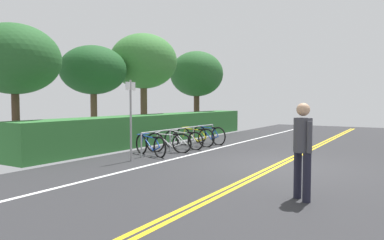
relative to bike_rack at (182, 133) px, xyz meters
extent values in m
cube|color=#2B2B2D|center=(-1.40, -4.04, -0.61)|extent=(33.10, 10.56, 0.05)
cube|color=gold|center=(-1.40, -4.12, -0.58)|extent=(29.79, 0.10, 0.00)
cube|color=gold|center=(-1.40, -3.96, -0.58)|extent=(29.79, 0.10, 0.00)
cube|color=white|center=(-1.40, -1.03, -0.58)|extent=(29.79, 0.12, 0.00)
cylinder|color=#9EA0A5|center=(-2.34, 0.00, -0.21)|extent=(0.05, 0.05, 0.76)
cylinder|color=#9EA0A5|center=(-0.78, 0.00, -0.21)|extent=(0.05, 0.05, 0.76)
cylinder|color=#9EA0A5|center=(0.78, 0.00, -0.21)|extent=(0.05, 0.05, 0.76)
cylinder|color=#9EA0A5|center=(2.34, 0.00, -0.21)|extent=(0.05, 0.05, 0.76)
cylinder|color=#9EA0A5|center=(0.00, 0.00, 0.17)|extent=(4.68, 0.04, 0.04)
torus|color=black|center=(-1.68, 0.54, -0.27)|extent=(0.28, 0.66, 0.68)
torus|color=black|center=(-2.04, -0.48, -0.27)|extent=(0.28, 0.66, 0.68)
cylinder|color=#1947B7|center=(-1.82, 0.15, -0.20)|extent=(0.24, 0.59, 0.46)
cylinder|color=#1947B7|center=(-1.84, 0.09, 0.01)|extent=(0.28, 0.71, 0.07)
cylinder|color=#1947B7|center=(-1.94, -0.19, -0.21)|extent=(0.09, 0.18, 0.42)
cylinder|color=#1947B7|center=(-1.98, -0.31, -0.34)|extent=(0.16, 0.38, 0.17)
cylinder|color=#1947B7|center=(-2.00, -0.37, -0.14)|extent=(0.12, 0.26, 0.29)
cylinder|color=#1947B7|center=(-1.70, 0.49, -0.13)|extent=(0.08, 0.15, 0.31)
cube|color=black|center=(-1.96, -0.26, 0.02)|extent=(0.14, 0.22, 0.05)
cylinder|color=#1947B7|center=(-1.72, 0.44, 0.07)|extent=(0.44, 0.18, 0.03)
torus|color=black|center=(-1.12, 0.39, -0.26)|extent=(0.24, 0.68, 0.69)
torus|color=black|center=(-0.87, -0.54, -0.26)|extent=(0.24, 0.68, 0.69)
cylinder|color=white|center=(-1.03, 0.04, -0.18)|extent=(0.18, 0.54, 0.47)
cylinder|color=white|center=(-1.01, -0.02, 0.02)|extent=(0.21, 0.65, 0.07)
cylinder|color=white|center=(-0.94, -0.28, -0.20)|extent=(0.08, 0.16, 0.43)
cylinder|color=white|center=(-0.91, -0.38, -0.34)|extent=(0.13, 0.35, 0.18)
cylinder|color=white|center=(-0.89, -0.44, -0.13)|extent=(0.10, 0.24, 0.29)
cylinder|color=white|center=(-1.11, 0.34, -0.11)|extent=(0.07, 0.14, 0.31)
cube|color=black|center=(-0.92, -0.34, 0.04)|extent=(0.13, 0.21, 0.05)
cylinder|color=white|center=(-1.10, 0.30, 0.09)|extent=(0.45, 0.15, 0.03)
torus|color=black|center=(0.05, 0.51, -0.27)|extent=(0.09, 0.69, 0.68)
torus|color=black|center=(-0.01, -0.56, -0.27)|extent=(0.09, 0.69, 0.68)
cylinder|color=white|center=(0.03, 0.11, -0.19)|extent=(0.07, 0.61, 0.47)
cylinder|color=white|center=(0.02, 0.04, 0.01)|extent=(0.07, 0.73, 0.07)
cylinder|color=white|center=(0.01, -0.26, -0.21)|extent=(0.04, 0.18, 0.42)
cylinder|color=white|center=(0.00, -0.38, -0.34)|extent=(0.06, 0.39, 0.18)
cylinder|color=white|center=(0.00, -0.45, -0.14)|extent=(0.05, 0.27, 0.29)
cylinder|color=white|center=(0.04, 0.46, -0.12)|extent=(0.04, 0.14, 0.31)
cube|color=black|center=(0.00, -0.33, 0.03)|extent=(0.09, 0.20, 0.05)
cylinder|color=white|center=(0.04, 0.40, 0.08)|extent=(0.46, 0.05, 0.03)
torus|color=black|center=(0.93, 0.57, -0.24)|extent=(0.09, 0.74, 0.74)
torus|color=black|center=(0.88, -0.51, -0.24)|extent=(0.09, 0.74, 0.74)
cylinder|color=yellow|center=(0.91, 0.16, -0.16)|extent=(0.06, 0.62, 0.51)
cylinder|color=yellow|center=(0.91, 0.09, 0.06)|extent=(0.07, 0.74, 0.07)
cylinder|color=yellow|center=(0.89, -0.20, -0.17)|extent=(0.04, 0.18, 0.45)
cylinder|color=yellow|center=(0.89, -0.32, -0.32)|extent=(0.05, 0.39, 0.19)
cylinder|color=yellow|center=(0.88, -0.39, -0.10)|extent=(0.05, 0.27, 0.31)
cylinder|color=yellow|center=(0.93, 0.51, -0.08)|extent=(0.04, 0.14, 0.34)
cube|color=black|center=(0.89, -0.27, 0.08)|extent=(0.09, 0.20, 0.05)
cylinder|color=yellow|center=(0.92, 0.46, 0.13)|extent=(0.46, 0.05, 0.03)
torus|color=black|center=(1.94, 0.39, -0.24)|extent=(0.24, 0.74, 0.75)
torus|color=black|center=(1.68, -0.62, -0.24)|extent=(0.24, 0.74, 0.75)
cylinder|color=#1947B7|center=(1.84, 0.01, -0.15)|extent=(0.18, 0.58, 0.51)
cylinder|color=#1947B7|center=(1.82, -0.05, 0.08)|extent=(0.21, 0.69, 0.07)
cylinder|color=#1947B7|center=(1.75, -0.33, -0.17)|extent=(0.08, 0.17, 0.46)
cylinder|color=#1947B7|center=(1.73, -0.44, -0.31)|extent=(0.13, 0.37, 0.19)
cylinder|color=#1947B7|center=(1.71, -0.50, -0.09)|extent=(0.10, 0.26, 0.32)
cylinder|color=#1947B7|center=(1.92, 0.34, -0.07)|extent=(0.07, 0.14, 0.34)
cube|color=black|center=(1.74, -0.39, 0.09)|extent=(0.13, 0.21, 0.05)
cylinder|color=#1947B7|center=(1.91, 0.29, 0.14)|extent=(0.45, 0.14, 0.03)
cylinder|color=#1E1E2D|center=(-4.67, -5.59, -0.16)|extent=(0.14, 0.14, 0.86)
cylinder|color=#1E1E2D|center=(-4.48, -5.38, -0.16)|extent=(0.14, 0.14, 0.86)
cylinder|color=#3F3F47|center=(-4.57, -5.48, 0.57)|extent=(0.32, 0.32, 0.61)
sphere|color=tan|center=(-4.57, -5.48, 1.02)|extent=(0.23, 0.23, 0.23)
cylinder|color=#3F3F47|center=(-4.71, -5.63, 0.55)|extent=(0.09, 0.09, 0.55)
cylinder|color=#3F3F47|center=(-4.44, -5.34, 0.55)|extent=(0.09, 0.09, 0.55)
cylinder|color=gray|center=(-3.02, -0.17, 0.60)|extent=(0.06, 0.06, 2.36)
cube|color=white|center=(-3.02, -0.17, 1.59)|extent=(0.36, 0.06, 0.24)
cube|color=#2D6B30|center=(1.50, 2.20, 0.00)|extent=(13.68, 1.30, 1.17)
cylinder|color=#473323|center=(-4.17, 3.60, 0.45)|extent=(0.24, 0.24, 2.07)
ellipsoid|color=#235626|center=(-4.17, 3.60, 2.48)|extent=(2.85, 2.85, 2.21)
cylinder|color=brown|center=(-0.21, 4.31, 0.48)|extent=(0.27, 0.27, 2.13)
ellipsoid|color=#1C4C21|center=(-0.21, 4.31, 2.46)|extent=(2.77, 2.77, 2.04)
cylinder|color=brown|center=(2.38, 3.71, 0.64)|extent=(0.32, 0.32, 2.46)
ellipsoid|color=#387533|center=(2.38, 3.71, 3.03)|extent=(3.15, 3.15, 2.57)
cylinder|color=#473323|center=(6.81, 3.43, 0.48)|extent=(0.32, 0.32, 2.13)
ellipsoid|color=#235626|center=(6.81, 3.43, 2.71)|extent=(3.04, 3.04, 2.58)
camera|label=1|loc=(-10.94, -7.08, 1.18)|focal=33.53mm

